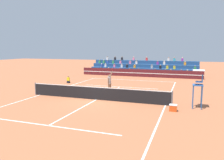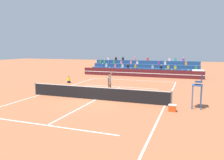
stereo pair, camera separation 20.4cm
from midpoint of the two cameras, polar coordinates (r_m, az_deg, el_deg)
The scene contains 10 objects.
ground_plane at distance 17.86m, azimuth -3.91°, elevation -5.14°, with size 120.00×120.00×0.00m, color #AD603D.
court_lines at distance 17.86m, azimuth -3.91°, elevation -5.13°, with size 11.10×23.90×0.01m.
tennis_net at distance 17.74m, azimuth -3.93°, elevation -3.43°, with size 12.00×0.10×1.10m.
sponsor_banner_wall at distance 32.63m, azimuth 7.34°, elevation 1.83°, with size 18.00×0.26×1.10m.
bleacher_stand at distance 35.68m, azimuth 8.46°, elevation 2.81°, with size 17.03×3.80×2.83m.
umpire_chair at distance 16.08m, azimuth 21.89°, elevation -0.96°, with size 0.76×0.84×2.67m.
ball_kid_courtside at distance 26.95m, azimuth -11.00°, elevation -0.04°, with size 0.30×0.36×0.84m.
tennis_player at distance 20.48m, azimuth -0.38°, elevation -0.60°, with size 0.36×1.27×2.37m.
tennis_ball at distance 23.37m, azimuth 5.72°, elevation -1.91°, with size 0.07×0.07×0.07m, color #C6DB33.
equipment_cooler at distance 15.08m, azimuth 15.85°, elevation -7.04°, with size 0.50×0.38×0.45m.
Camera 2 is at (7.15, -15.85, 4.09)m, focal length 35.00 mm.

